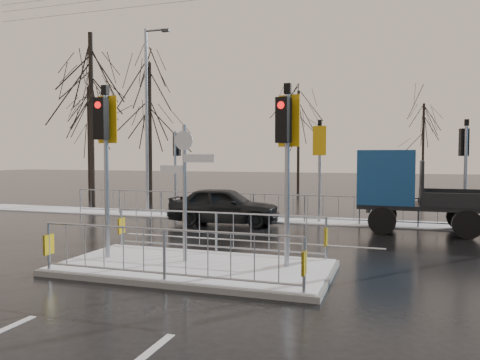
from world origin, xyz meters
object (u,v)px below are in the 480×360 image
(traffic_island, at_px, (193,253))
(street_lamp_left, at_px, (148,112))
(car_far_lane, at_px, (224,206))
(flatbed_truck, at_px, (413,188))

(traffic_island, bearing_deg, street_lamp_left, 124.07)
(car_far_lane, xyz_separation_m, street_lamp_left, (-4.70, 2.81, 3.80))
(flatbed_truck, distance_m, street_lamp_left, 11.84)
(flatbed_truck, xyz_separation_m, street_lamp_left, (-11.19, 2.36, 3.05))
(car_far_lane, relative_size, street_lamp_left, 0.50)
(traffic_island, height_order, car_far_lane, traffic_island)
(traffic_island, bearing_deg, flatbed_truck, 56.18)
(car_far_lane, bearing_deg, flatbed_truck, -91.56)
(car_far_lane, relative_size, flatbed_truck, 0.69)
(flatbed_truck, bearing_deg, street_lamp_left, 168.09)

